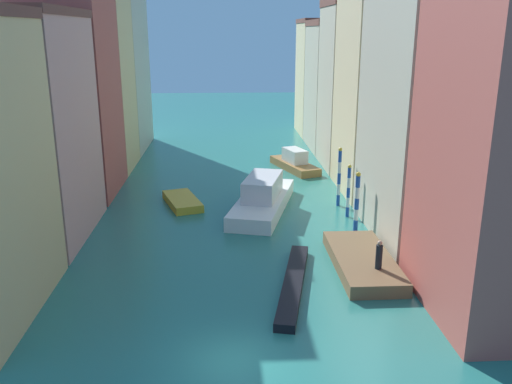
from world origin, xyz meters
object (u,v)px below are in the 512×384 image
mooring_pole_0 (357,201)px  mooring_pole_2 (339,176)px  person_on_dock (379,256)px  motorboat_0 (295,162)px  mooring_pole_1 (348,190)px  motorboat_1 (182,201)px  vaporetto_white (263,198)px  gondola_black (293,283)px  waterfront_dock (362,261)px

mooring_pole_0 → mooring_pole_2: bearing=90.7°
person_on_dock → motorboat_0: person_on_dock is taller
mooring_pole_0 → mooring_pole_1: bearing=88.5°
person_on_dock → mooring_pole_1: size_ratio=0.41×
mooring_pole_2 → motorboat_1: 12.30m
mooring_pole_2 → motorboat_0: bearing=99.5°
person_on_dock → vaporetto_white: bearing=113.2°
vaporetto_white → gondola_black: bearing=-86.7°
gondola_black → motorboat_0: 25.58m
mooring_pole_0 → motorboat_1: (-12.17, 6.34, -1.81)m
mooring_pole_1 → mooring_pole_2: bearing=93.2°
gondola_black → waterfront_dock: bearing=28.0°
waterfront_dock → mooring_pole_0: bearing=80.5°
mooring_pole_1 → motorboat_0: bearing=98.3°
mooring_pole_1 → gondola_black: 12.43m
waterfront_dock → mooring_pole_1: mooring_pole_1 is taller
mooring_pole_1 → gondola_black: bearing=-115.7°
mooring_pole_2 → vaporetto_white: size_ratio=0.41×
motorboat_1 → mooring_pole_2: bearing=-3.7°
mooring_pole_2 → motorboat_1: (-12.10, 0.79, -2.04)m
mooring_pole_0 → motorboat_0: 17.36m
motorboat_0 → motorboat_1: bearing=-133.1°
gondola_black → mooring_pole_0: bearing=57.3°
waterfront_dock → vaporetto_white: vaporetto_white is taller
person_on_dock → mooring_pole_2: mooring_pole_2 is taller
waterfront_dock → vaporetto_white: size_ratio=0.70×
waterfront_dock → mooring_pole_2: mooring_pole_2 is taller
person_on_dock → mooring_pole_2: bearing=87.7°
person_on_dock → vaporetto_white: size_ratio=0.14×
waterfront_dock → person_on_dock: 2.17m
vaporetto_white → gondola_black: vaporetto_white is taller
person_on_dock → motorboat_1: size_ratio=0.30×
waterfront_dock → mooring_pole_0: 6.25m
vaporetto_white → mooring_pole_2: bearing=7.0°
mooring_pole_0 → vaporetto_white: (-6.00, 4.82, -1.16)m
mooring_pole_2 → motorboat_0: mooring_pole_2 is taller
waterfront_dock → mooring_pole_1: (1.07, 8.82, 1.63)m
mooring_pole_0 → vaporetto_white: mooring_pole_0 is taller
motorboat_0 → mooring_pole_2: bearing=-80.5°
mooring_pole_0 → gondola_black: bearing=-122.7°
mooring_pole_0 → gondola_black: 9.91m
vaporetto_white → motorboat_1: (-6.17, 1.52, -0.65)m
mooring_pole_1 → gondola_black: mooring_pole_1 is taller
mooring_pole_0 → gondola_black: mooring_pole_0 is taller
person_on_dock → mooring_pole_0: (0.61, 7.74, 0.61)m
mooring_pole_0 → mooring_pole_2: mooring_pole_2 is taller
mooring_pole_0 → mooring_pole_2: 5.55m
person_on_dock → motorboat_1: bearing=129.4°
waterfront_dock → mooring_pole_0: mooring_pole_0 is taller
mooring_pole_1 → gondola_black: (-5.33, -11.09, -1.77)m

